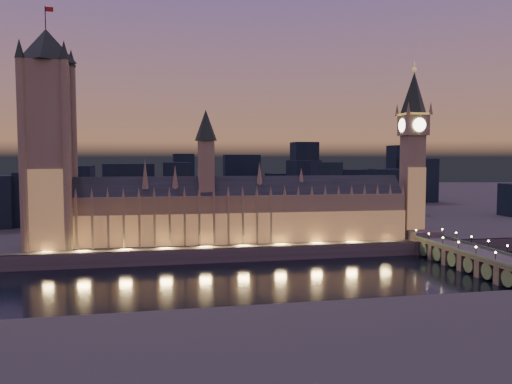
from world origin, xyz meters
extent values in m
plane|color=black|center=(0.00, 0.00, 0.00)|extent=(2000.00, 2000.00, 0.00)
cube|color=#424543|center=(0.00, 520.00, 4.00)|extent=(2000.00, 960.00, 8.00)
cube|color=#4A4B41|center=(0.00, 41.00, 4.00)|extent=(2000.00, 2.50, 8.00)
cube|color=#9B7A5B|center=(-3.47, 62.00, 22.00)|extent=(200.56, 26.78, 28.00)
cube|color=tan|center=(-3.47, 51.75, 17.00)|extent=(200.00, 0.50, 18.00)
cube|color=black|center=(-3.47, 62.00, 39.00)|extent=(200.44, 23.04, 16.26)
cube|color=#9B7A5B|center=(-23.47, 62.00, 52.00)|extent=(9.00, 9.00, 32.00)
cone|color=#203024|center=(-23.47, 62.00, 77.00)|extent=(13.00, 13.00, 18.00)
cube|color=#9B7A5B|center=(-103.47, 51.40, 22.00)|extent=(1.20, 1.20, 28.00)
cone|color=#9B7A5B|center=(-103.47, 52.00, 39.00)|extent=(2.00, 2.00, 6.00)
cube|color=#9B7A5B|center=(-95.13, 51.40, 22.00)|extent=(1.20, 1.20, 28.00)
cone|color=#9B7A5B|center=(-95.13, 52.00, 39.00)|extent=(2.00, 2.00, 6.00)
cube|color=#9B7A5B|center=(-86.80, 51.40, 22.00)|extent=(1.20, 1.20, 28.00)
cone|color=#9B7A5B|center=(-86.80, 52.00, 39.00)|extent=(2.00, 2.00, 6.00)
cube|color=#9B7A5B|center=(-78.47, 51.40, 22.00)|extent=(1.20, 1.20, 28.00)
cone|color=#9B7A5B|center=(-78.47, 52.00, 39.00)|extent=(2.00, 2.00, 6.00)
cube|color=#9B7A5B|center=(-70.13, 51.40, 22.00)|extent=(1.20, 1.20, 28.00)
cone|color=#9B7A5B|center=(-70.13, 52.00, 39.00)|extent=(2.00, 2.00, 6.00)
cube|color=#9B7A5B|center=(-61.80, 51.40, 22.00)|extent=(1.20, 1.20, 28.00)
cone|color=#9B7A5B|center=(-61.80, 52.00, 39.00)|extent=(2.00, 2.00, 6.00)
cube|color=#9B7A5B|center=(-53.47, 51.40, 22.00)|extent=(1.20, 1.20, 28.00)
cone|color=#9B7A5B|center=(-53.47, 52.00, 39.00)|extent=(2.00, 2.00, 6.00)
cube|color=#9B7A5B|center=(-45.13, 51.40, 22.00)|extent=(1.20, 1.20, 28.00)
cone|color=#9B7A5B|center=(-45.13, 52.00, 39.00)|extent=(2.00, 2.00, 6.00)
cube|color=#9B7A5B|center=(-36.80, 51.40, 22.00)|extent=(1.20, 1.20, 28.00)
cone|color=#9B7A5B|center=(-36.80, 52.00, 39.00)|extent=(2.00, 2.00, 6.00)
cube|color=#9B7A5B|center=(-28.47, 51.40, 22.00)|extent=(1.20, 1.20, 28.00)
cone|color=#9B7A5B|center=(-28.47, 52.00, 39.00)|extent=(2.00, 2.00, 6.00)
cube|color=#9B7A5B|center=(-20.13, 51.40, 22.00)|extent=(1.20, 1.20, 28.00)
cone|color=#9B7A5B|center=(-20.13, 52.00, 39.00)|extent=(2.00, 2.00, 6.00)
cube|color=#9B7A5B|center=(-11.80, 51.40, 22.00)|extent=(1.20, 1.20, 28.00)
cone|color=#9B7A5B|center=(-11.80, 52.00, 39.00)|extent=(2.00, 2.00, 6.00)
cube|color=#9B7A5B|center=(-3.47, 51.40, 22.00)|extent=(1.20, 1.20, 28.00)
cone|color=#9B7A5B|center=(-3.47, 52.00, 39.00)|extent=(2.00, 2.00, 6.00)
cube|color=#9B7A5B|center=(4.87, 51.40, 22.00)|extent=(1.20, 1.20, 28.00)
cone|color=#9B7A5B|center=(4.87, 52.00, 39.00)|extent=(2.00, 2.00, 6.00)
cube|color=#9B7A5B|center=(13.20, 51.40, 22.00)|extent=(1.20, 1.20, 28.00)
cone|color=#9B7A5B|center=(13.20, 52.00, 39.00)|extent=(2.00, 2.00, 6.00)
cube|color=#9B7A5B|center=(21.53, 51.40, 22.00)|extent=(1.20, 1.20, 28.00)
cone|color=#9B7A5B|center=(21.53, 52.00, 39.00)|extent=(2.00, 2.00, 6.00)
cube|color=#9B7A5B|center=(29.87, 51.40, 22.00)|extent=(1.20, 1.20, 28.00)
cone|color=#9B7A5B|center=(29.87, 52.00, 39.00)|extent=(2.00, 2.00, 6.00)
cube|color=#9B7A5B|center=(38.20, 51.40, 22.00)|extent=(1.20, 1.20, 28.00)
cone|color=#9B7A5B|center=(38.20, 52.00, 39.00)|extent=(2.00, 2.00, 6.00)
cube|color=#9B7A5B|center=(46.53, 51.40, 22.00)|extent=(1.20, 1.20, 28.00)
cone|color=#9B7A5B|center=(46.53, 52.00, 39.00)|extent=(2.00, 2.00, 6.00)
cube|color=#9B7A5B|center=(54.87, 51.40, 22.00)|extent=(1.20, 1.20, 28.00)
cone|color=#9B7A5B|center=(54.87, 52.00, 39.00)|extent=(2.00, 2.00, 6.00)
cube|color=#9B7A5B|center=(63.20, 51.40, 22.00)|extent=(1.20, 1.20, 28.00)
cone|color=#9B7A5B|center=(63.20, 52.00, 39.00)|extent=(2.00, 2.00, 6.00)
cube|color=#9B7A5B|center=(71.53, 51.40, 22.00)|extent=(1.20, 1.20, 28.00)
cone|color=#9B7A5B|center=(71.53, 52.00, 39.00)|extent=(2.00, 2.00, 6.00)
cube|color=#9B7A5B|center=(79.87, 51.40, 22.00)|extent=(1.20, 1.20, 28.00)
cone|color=#9B7A5B|center=(79.87, 52.00, 39.00)|extent=(2.00, 2.00, 6.00)
cube|color=#9B7A5B|center=(88.20, 51.40, 22.00)|extent=(1.20, 1.20, 28.00)
cone|color=#9B7A5B|center=(88.20, 52.00, 39.00)|extent=(2.00, 2.00, 6.00)
cube|color=#9B7A5B|center=(96.53, 51.40, 22.00)|extent=(1.20, 1.20, 28.00)
cone|color=#9B7A5B|center=(96.53, 52.00, 39.00)|extent=(2.00, 2.00, 6.00)
cone|color=#9B7A5B|center=(-58.47, 62.00, 49.00)|extent=(4.40, 4.40, 18.00)
cone|color=#9B7A5B|center=(-41.47, 62.00, 47.00)|extent=(4.40, 4.40, 14.00)
cone|color=#9B7A5B|center=(8.53, 62.00, 48.00)|extent=(4.40, 4.40, 16.00)
cone|color=#9B7A5B|center=(34.53, 62.00, 46.00)|extent=(4.40, 4.40, 12.00)
cube|color=#9B7A5B|center=(-110.00, 62.00, 58.93)|extent=(23.00, 23.00, 101.85)
cube|color=tan|center=(-110.00, 50.80, 30.00)|extent=(22.00, 0.50, 44.00)
cone|color=#203024|center=(-110.00, 62.00, 118.85)|extent=(31.68, 31.68, 18.00)
cylinder|color=black|center=(-110.00, 62.00, 133.85)|extent=(0.50, 0.50, 12.00)
cube|color=red|center=(-107.80, 62.00, 138.35)|extent=(4.00, 0.15, 2.50)
cylinder|color=#9B7A5B|center=(-121.00, 51.00, 58.93)|extent=(4.40, 4.40, 101.85)
cone|color=#203024|center=(-121.00, 51.00, 114.85)|extent=(5.20, 5.20, 10.00)
cylinder|color=#9B7A5B|center=(-121.00, 73.00, 58.93)|extent=(4.40, 4.40, 101.85)
cone|color=#203024|center=(-121.00, 73.00, 114.85)|extent=(5.20, 5.20, 10.00)
cylinder|color=#9B7A5B|center=(-99.00, 51.00, 58.93)|extent=(4.40, 4.40, 101.85)
cone|color=#203024|center=(-99.00, 51.00, 114.85)|extent=(5.20, 5.20, 10.00)
cylinder|color=#9B7A5B|center=(-99.00, 73.00, 58.93)|extent=(4.40, 4.40, 101.85)
cone|color=#203024|center=(-99.00, 73.00, 114.85)|extent=(5.20, 5.20, 10.00)
cube|color=#9B7A5B|center=(108.00, 62.00, 40.02)|extent=(12.78, 12.78, 64.04)
cube|color=tan|center=(108.00, 55.80, 30.00)|extent=(12.00, 0.50, 44.00)
cube|color=#9B7A5B|center=(108.00, 62.00, 78.39)|extent=(15.00, 15.00, 12.70)
cube|color=#F2C64C|center=(108.00, 62.00, 85.34)|extent=(15.75, 15.75, 1.20)
cone|color=#203024|center=(108.00, 62.00, 98.94)|extent=(18.00, 18.00, 26.00)
sphere|color=#F2C64C|center=(108.00, 62.00, 113.44)|extent=(2.80, 2.80, 2.80)
cylinder|color=#F2C64C|center=(108.00, 62.00, 115.94)|extent=(0.40, 0.40, 5.00)
cylinder|color=#FFF2BF|center=(108.00, 54.25, 78.39)|extent=(8.40, 0.50, 8.40)
cylinder|color=#FFF2BF|center=(108.00, 69.75, 78.39)|extent=(8.40, 0.50, 8.40)
cylinder|color=#FFF2BF|center=(100.25, 62.00, 78.39)|extent=(0.50, 8.40, 8.40)
cylinder|color=#FFF2BF|center=(115.75, 62.00, 78.39)|extent=(0.50, 8.40, 8.40)
cone|color=#9B7A5B|center=(100.50, 54.50, 88.74)|extent=(2.60, 2.60, 8.00)
cone|color=#9B7A5B|center=(100.50, 69.50, 88.74)|extent=(2.60, 2.60, 8.00)
cone|color=#9B7A5B|center=(115.50, 54.50, 88.74)|extent=(2.60, 2.60, 8.00)
cone|color=#9B7A5B|center=(115.50, 69.50, 88.74)|extent=(2.60, 2.60, 8.00)
cube|color=#4A4B41|center=(107.94, -10.00, 9.50)|extent=(18.02, 100.00, 1.60)
cube|color=#386142|center=(99.33, -10.00, 10.90)|extent=(0.80, 100.00, 1.60)
cube|color=#386142|center=(116.54, -10.00, 10.90)|extent=(0.80, 100.00, 1.60)
cube|color=#4A4B41|center=(107.94, 45.00, 8.75)|extent=(18.02, 12.00, 9.50)
cube|color=#4A4B41|center=(107.94, -31.43, 4.35)|extent=(16.21, 4.00, 9.50)
cylinder|color=black|center=(99.33, -31.43, 12.70)|extent=(0.30, 0.30, 4.40)
sphere|color=#FFD88C|center=(99.33, -31.43, 15.00)|extent=(1.00, 1.00, 1.00)
cube|color=#4A4B41|center=(107.94, -17.14, 4.35)|extent=(16.21, 4.00, 9.50)
cylinder|color=black|center=(99.33, -17.14, 12.70)|extent=(0.30, 0.30, 4.40)
sphere|color=#FFD88C|center=(99.33, -17.14, 15.00)|extent=(1.00, 1.00, 1.00)
cylinder|color=black|center=(116.54, -17.14, 12.70)|extent=(0.30, 0.30, 4.40)
sphere|color=#FFD88C|center=(116.54, -17.14, 15.00)|extent=(1.00, 1.00, 1.00)
cube|color=#4A4B41|center=(107.94, -2.86, 4.35)|extent=(16.21, 4.00, 9.50)
cylinder|color=black|center=(99.33, -2.86, 12.70)|extent=(0.30, 0.30, 4.40)
sphere|color=#FFD88C|center=(99.33, -2.86, 15.00)|extent=(1.00, 1.00, 1.00)
cylinder|color=black|center=(116.54, -2.86, 12.70)|extent=(0.30, 0.30, 4.40)
sphere|color=#FFD88C|center=(116.54, -2.86, 15.00)|extent=(1.00, 1.00, 1.00)
cube|color=#4A4B41|center=(107.94, 11.43, 4.35)|extent=(16.21, 4.00, 9.50)
cylinder|color=black|center=(99.33, 11.43, 12.70)|extent=(0.30, 0.30, 4.40)
sphere|color=#FFD88C|center=(99.33, 11.43, 15.00)|extent=(1.00, 1.00, 1.00)
cylinder|color=black|center=(116.54, 11.43, 12.70)|extent=(0.30, 0.30, 4.40)
sphere|color=#FFD88C|center=(116.54, 11.43, 15.00)|extent=(1.00, 1.00, 1.00)
cube|color=#4A4B41|center=(107.94, 25.71, 4.35)|extent=(16.21, 4.00, 9.50)
cylinder|color=black|center=(99.33, 25.71, 12.70)|extent=(0.30, 0.30, 4.40)
sphere|color=#FFD88C|center=(99.33, 25.71, 15.00)|extent=(1.00, 1.00, 1.00)
cylinder|color=black|center=(116.54, 25.71, 12.70)|extent=(0.30, 0.30, 4.40)
sphere|color=#FFD88C|center=(116.54, 25.71, 15.00)|extent=(1.00, 1.00, 1.00)
cube|color=#4A4B41|center=(107.94, 40.00, 4.35)|extent=(16.21, 4.00, 9.50)
cylinder|color=black|center=(99.33, 40.00, 12.70)|extent=(0.30, 0.30, 4.40)
sphere|color=#FFD88C|center=(99.33, 40.00, 15.00)|extent=(1.00, 1.00, 1.00)
cylinder|color=black|center=(116.54, 40.00, 12.70)|extent=(0.30, 0.30, 4.40)
sphere|color=#FFD88C|center=(116.54, 40.00, 15.00)|extent=(1.00, 1.00, 1.00)
cylinder|color=#386142|center=(107.94, -24.29, 4.70)|extent=(15.85, 8.00, 8.00)
cylinder|color=#386142|center=(107.94, -10.00, 4.70)|extent=(15.85, 8.00, 8.00)
cylinder|color=#386142|center=(107.94, 4.29, 4.70)|extent=(15.85, 8.00, 8.00)
cylinder|color=#386142|center=(107.94, 18.57, 4.70)|extent=(15.85, 8.00, 8.00)
cylinder|color=#386142|center=(107.94, 32.86, 4.70)|extent=(15.85, 8.00, 8.00)
cube|color=black|center=(35.89, 130.59, 17.84)|extent=(19.03, 19.80, 19.69)
cube|color=black|center=(233.87, 284.12, 32.32)|extent=(42.59, 22.95, 48.65)
cube|color=black|center=(78.29, 142.01, 31.23)|extent=(19.65, 20.18, 46.46)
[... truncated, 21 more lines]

